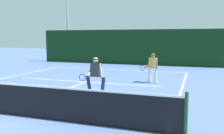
{
  "coord_description": "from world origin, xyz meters",
  "views": [
    {
      "loc": [
        5.74,
        -6.15,
        2.42
      ],
      "look_at": [
        1.86,
        5.1,
        1.0
      ],
      "focal_mm": 40.08,
      "sensor_mm": 36.0,
      "label": 1
    }
  ],
  "objects_px": {
    "player_far": "(153,67)",
    "light_pole": "(67,19)",
    "tennis_ball": "(104,83)",
    "player_near": "(96,75)"
  },
  "relations": [
    {
      "from": "light_pole",
      "to": "tennis_ball",
      "type": "bearing_deg",
      "value": -53.38
    },
    {
      "from": "player_near",
      "to": "light_pole",
      "type": "relative_size",
      "value": 0.23
    },
    {
      "from": "player_far",
      "to": "tennis_ball",
      "type": "distance_m",
      "value": 2.75
    },
    {
      "from": "tennis_ball",
      "to": "player_far",
      "type": "bearing_deg",
      "value": 27.07
    },
    {
      "from": "player_far",
      "to": "light_pole",
      "type": "height_order",
      "value": "light_pole"
    },
    {
      "from": "player_near",
      "to": "player_far",
      "type": "xyz_separation_m",
      "value": [
        1.68,
        3.83,
        -0.02
      ]
    },
    {
      "from": "tennis_ball",
      "to": "player_near",
      "type": "bearing_deg",
      "value": -75.97
    },
    {
      "from": "tennis_ball",
      "to": "light_pole",
      "type": "distance_m",
      "value": 14.1
    },
    {
      "from": "player_near",
      "to": "light_pole",
      "type": "distance_m",
      "value": 16.34
    },
    {
      "from": "player_far",
      "to": "tennis_ball",
      "type": "bearing_deg",
      "value": 50.88
    }
  ]
}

